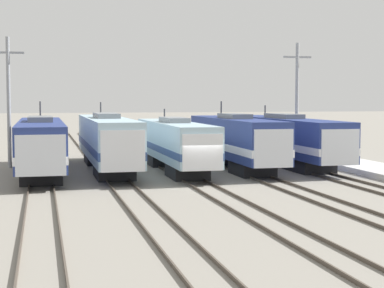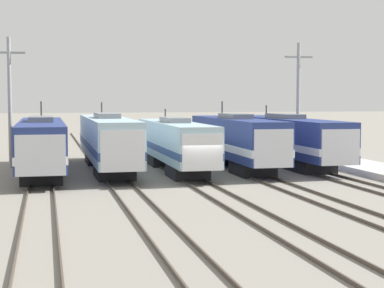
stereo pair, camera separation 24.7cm
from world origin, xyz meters
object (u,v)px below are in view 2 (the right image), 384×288
object	(u,v)px
locomotive_center	(176,144)
locomotive_center_right	(237,141)
locomotive_center_left	(108,141)
catenary_tower_right	(298,99)
locomotive_far_left	(41,145)
locomotive_far_right	(287,139)
catenary_tower_left	(10,99)

from	to	relation	value
locomotive_center	locomotive_center_right	size ratio (longest dim) A/B	1.02
locomotive_center_left	locomotive_center_right	size ratio (longest dim) A/B	1.18
locomotive_center	catenary_tower_right	xyz separation A→B (m)	(11.70, 5.76, 3.21)
locomotive_center	locomotive_far_left	bearing A→B (deg)	176.63
locomotive_far_left	locomotive_center_right	distance (m)	14.20
locomotive_center_right	locomotive_far_right	xyz separation A→B (m)	(4.73, 2.03, -0.04)
catenary_tower_right	locomotive_center_right	bearing A→B (deg)	-143.08
locomotive_far_left	catenary_tower_left	bearing A→B (deg)	114.17
locomotive_far_right	catenary_tower_left	distance (m)	21.73
locomotive_center	locomotive_far_right	bearing A→B (deg)	15.14
locomotive_center_right	catenary_tower_left	bearing A→B (deg)	162.43
catenary_tower_left	catenary_tower_right	bearing A→B (deg)	0.00
catenary_tower_left	locomotive_far_left	bearing A→B (deg)	-65.83
locomotive_far_left	locomotive_far_right	distance (m)	19.04
locomotive_center	catenary_tower_right	bearing A→B (deg)	26.22
locomotive_center_left	catenary_tower_right	bearing A→B (deg)	13.47
locomotive_center_left	locomotive_far_right	world-z (taller)	locomotive_center_left
locomotive_center_left	locomotive_center_right	xyz separation A→B (m)	(9.47, -1.30, -0.03)
locomotive_center_right	locomotive_far_left	bearing A→B (deg)	179.89
locomotive_far_left	catenary_tower_right	distance (m)	22.02
locomotive_center_right	locomotive_center	bearing A→B (deg)	-173.63
catenary_tower_left	locomotive_center_left	bearing A→B (deg)	-29.11
catenary_tower_left	locomotive_far_right	bearing A→B (deg)	-8.56
locomotive_center	catenary_tower_left	xyz separation A→B (m)	(-11.80, 5.76, 3.21)
locomotive_far_right	locomotive_far_left	bearing A→B (deg)	-173.96
catenary_tower_right	locomotive_center_left	bearing A→B (deg)	-166.53
locomotive_far_right	catenary_tower_left	size ratio (longest dim) A/B	2.01
locomotive_far_right	locomotive_center_left	bearing A→B (deg)	-177.04
locomotive_far_right	catenary_tower_left	world-z (taller)	catenary_tower_left
locomotive_center_right	locomotive_far_right	distance (m)	5.15
locomotive_far_left	locomotive_center_left	distance (m)	4.90
locomotive_center	locomotive_far_right	world-z (taller)	locomotive_far_right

